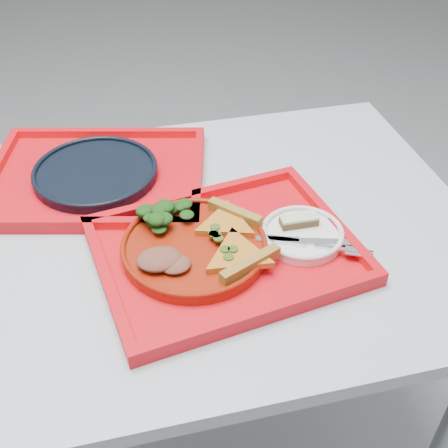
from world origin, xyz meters
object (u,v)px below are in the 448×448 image
Objects in this scene: navy_plate at (96,173)px; dessert_bar at (299,220)px; dinner_plate at (194,248)px; tray_main at (226,253)px; tray_far at (97,179)px.

dessert_bar is (0.36, -0.27, 0.02)m from navy_plate.
dinner_plate is 0.32m from navy_plate.
tray_main is 0.36m from tray_far.
tray_main is 1.73× the size of dinner_plate.
tray_main is 0.36m from navy_plate.
tray_main is 0.15m from dessert_bar.
tray_far is at bearing -90.00° from navy_plate.
dinner_plate reaches higher than navy_plate.
dinner_plate is 3.70× the size of dessert_bar.
dessert_bar is at bearing -36.57° from navy_plate.
navy_plate is at bearing 117.15° from tray_main.
dessert_bar reaches higher than tray_main.
tray_far is at bearing 119.25° from dinner_plate.
dessert_bar reaches higher than dinner_plate.
dinner_plate reaches higher than tray_far.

